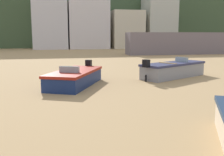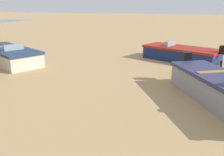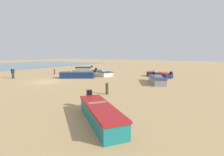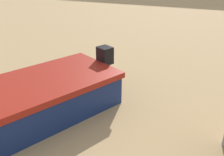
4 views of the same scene
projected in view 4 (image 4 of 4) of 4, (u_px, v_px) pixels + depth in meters
The scene contains 1 object.
boat_navy_0 at pixel (17, 105), 4.33m from camera, with size 3.15×4.34×1.06m.
Camera 4 is at (-8.87, 8.47, 2.71)m, focal length 37.26 mm.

